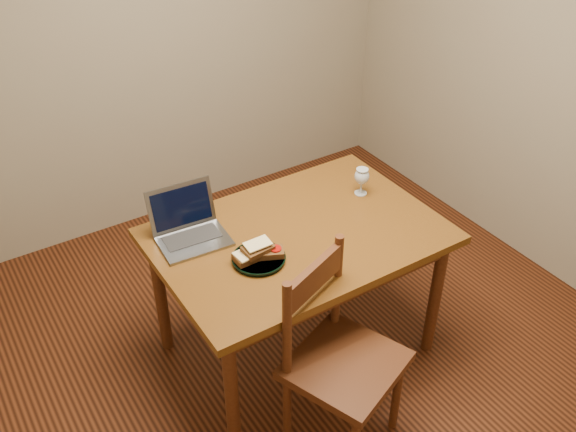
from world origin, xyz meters
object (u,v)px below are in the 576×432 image
table (298,247)px  milk_glass (361,181)px  chair (341,352)px  laptop (188,225)px  plate (259,259)px

table → milk_glass: (0.44, 0.11, 0.16)m
chair → laptop: laptop is taller
plate → milk_glass: (0.70, 0.19, 0.06)m
table → laptop: (-0.43, 0.25, 0.15)m
table → laptop: laptop is taller
milk_glass → laptop: laptop is taller
laptop → milk_glass: bearing=-5.4°
table → laptop: size_ratio=3.98×
table → laptop: bearing=149.6°
plate → laptop: laptop is taller
plate → chair: bearing=-75.6°
table → chair: 0.57m
table → milk_glass: size_ratio=9.04×
chair → milk_glass: (0.58, 0.64, 0.30)m
plate → laptop: (-0.17, 0.33, 0.05)m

